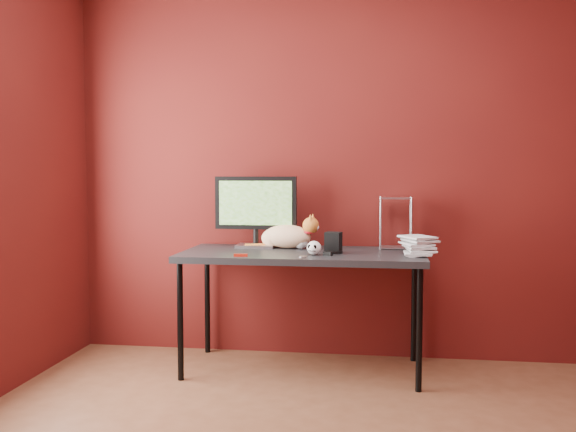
# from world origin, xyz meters

# --- Properties ---
(room) EXTENTS (3.52, 3.52, 2.61)m
(room) POSITION_xyz_m (0.00, 0.00, 1.45)
(room) COLOR brown
(room) RESTS_ON ground
(desk) EXTENTS (1.50, 0.70, 0.75)m
(desk) POSITION_xyz_m (-0.15, 1.37, 0.70)
(desk) COLOR black
(desk) RESTS_ON ground
(monitor) EXTENTS (0.54, 0.18, 0.47)m
(monitor) POSITION_xyz_m (-0.48, 1.56, 1.01)
(monitor) COLOR #A6A6AB
(monitor) RESTS_ON desk
(cat) EXTENTS (0.49, 0.23, 0.23)m
(cat) POSITION_xyz_m (-0.27, 1.54, 0.83)
(cat) COLOR orange
(cat) RESTS_ON desk
(skull_mug) EXTENTS (0.09, 0.09, 0.08)m
(skull_mug) POSITION_xyz_m (-0.06, 1.22, 0.79)
(skull_mug) COLOR white
(skull_mug) RESTS_ON desk
(speaker) EXTENTS (0.11, 0.11, 0.13)m
(speaker) POSITION_xyz_m (0.04, 1.33, 0.81)
(speaker) COLOR black
(speaker) RESTS_ON desk
(book_stack) EXTENTS (0.24, 0.26, 1.27)m
(book_stack) POSITION_xyz_m (0.48, 1.31, 1.39)
(book_stack) COLOR beige
(book_stack) RESTS_ON desk
(wire_rack) EXTENTS (0.21, 0.17, 0.34)m
(wire_rack) POSITION_xyz_m (0.42, 1.62, 0.92)
(wire_rack) COLOR #A6A6AB
(wire_rack) RESTS_ON desk
(pocket_knife) EXTENTS (0.08, 0.04, 0.02)m
(pocket_knife) POSITION_xyz_m (-0.49, 1.10, 0.76)
(pocket_knife) COLOR #B41C0D
(pocket_knife) RESTS_ON desk
(black_gadget) EXTENTS (0.06, 0.05, 0.03)m
(black_gadget) POSITION_xyz_m (0.02, 1.21, 0.76)
(black_gadget) COLOR black
(black_gadget) RESTS_ON desk
(washer) EXTENTS (0.05, 0.05, 0.00)m
(washer) POSITION_xyz_m (-0.12, 1.13, 0.75)
(washer) COLOR #A6A6AB
(washer) RESTS_ON desk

